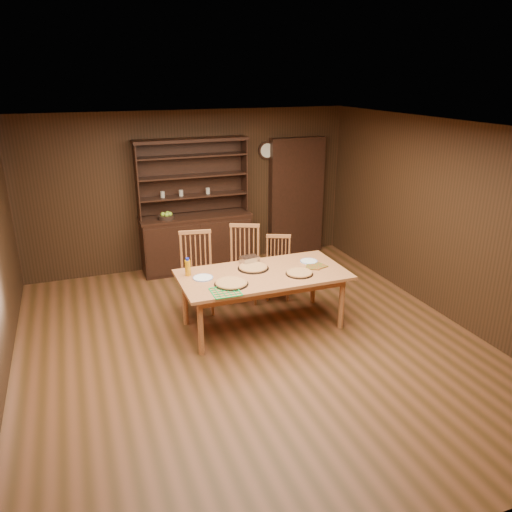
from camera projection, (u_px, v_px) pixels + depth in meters
name	position (u px, v px, depth m)	size (l,w,h in m)	color
floor	(253.00, 345.00, 6.13)	(6.00, 6.00, 0.00)	brown
room_shell	(252.00, 222.00, 5.58)	(6.00, 6.00, 6.00)	white
china_hutch	(196.00, 235.00, 8.34)	(1.84, 0.52, 2.17)	black
doorway	(296.00, 197.00, 8.94)	(1.00, 0.18, 2.10)	black
wall_clock	(267.00, 150.00, 8.52)	(0.30, 0.05, 0.30)	black
dining_table	(263.00, 278.00, 6.36)	(2.13, 1.06, 0.75)	#C57644
chair_left	(197.00, 269.00, 6.87)	(0.53, 0.51, 1.13)	#A76439
chair_center	(244.00, 260.00, 7.23)	(0.59, 0.58, 1.11)	#A76439
chair_right	(278.00, 265.00, 7.34)	(0.49, 0.48, 0.93)	#A76439
pizza_left	(231.00, 283.00, 6.00)	(0.42, 0.42, 0.04)	black
pizza_right	(299.00, 273.00, 6.30)	(0.35, 0.35, 0.04)	black
pizza_center	(253.00, 267.00, 6.48)	(0.41, 0.41, 0.04)	black
cooling_rack	(226.00, 292.00, 5.79)	(0.32, 0.32, 0.01)	green
plate_left	(203.00, 278.00, 6.18)	(0.25, 0.25, 0.02)	white
plate_right	(309.00, 261.00, 6.72)	(0.24, 0.24, 0.02)	white
foil_dish	(250.00, 260.00, 6.66)	(0.23, 0.17, 0.09)	silver
juice_bottle	(188.00, 267.00, 6.24)	(0.07, 0.07, 0.23)	orange
pot_holder_a	(318.00, 266.00, 6.56)	(0.19, 0.19, 0.01)	#B22214
pot_holder_b	(313.00, 267.00, 6.52)	(0.18, 0.18, 0.01)	#B22214
fruit_bowl	(166.00, 216.00, 7.99)	(0.27, 0.27, 0.12)	black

